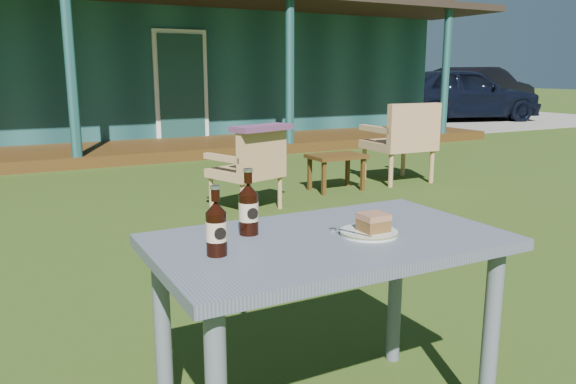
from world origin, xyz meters
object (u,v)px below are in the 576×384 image
car_far (477,92)px  side_table (336,160)px  cola_bottle_near (249,208)px  cola_bottle_far (216,228)px  plate (369,232)px  cafe_table (328,265)px  armchair_right (403,138)px  cake_slice (373,222)px  car_near (460,94)px  armchair_left (251,165)px

car_far → side_table: (-9.81, -7.45, -0.38)m
cola_bottle_near → cola_bottle_far: 0.24m
car_far → plate: car_far is taller
car_far → cafe_table: bearing=120.3°
cola_bottle_near → armchair_right: 4.89m
cola_bottle_near → cake_slice: bearing=-28.7°
car_near → car_far: size_ratio=0.97×
armchair_left → armchair_right: size_ratio=0.82×
side_table → cake_slice: bearing=-121.0°
cola_bottle_near → armchair_left: cola_bottle_near is taller
armchair_left → cake_slice: bearing=-106.7°
side_table → car_far: bearing=37.2°
plate → cola_bottle_far: (-0.55, 0.04, 0.08)m
plate → cola_bottle_near: cola_bottle_near is taller
plate → cola_bottle_near: size_ratio=0.88×
plate → car_far: bearing=42.7°
car_far → cake_slice: bearing=120.7°
armchair_right → car_far: bearing=39.9°
cola_bottle_near → armchair_left: 3.29m
cola_bottle_far → side_table: cola_bottle_far is taller
car_far → cola_bottle_far: 16.68m
cake_slice → car_near: bearing=44.3°
cafe_table → cola_bottle_near: cola_bottle_near is taller
car_near → side_table: bearing=142.4°
armchair_left → side_table: bearing=18.8°
cake_slice → side_table: size_ratio=0.15×
cake_slice → armchair_right: armchair_right is taller
cola_bottle_near → side_table: cola_bottle_near is taller
cake_slice → cola_bottle_near: cola_bottle_near is taller
car_near → cola_bottle_near: 14.13m
plate → armchair_right: armchair_right is taller
car_near → cola_bottle_far: car_near is taller
plate → cola_bottle_near: 0.43m
cake_slice → armchair_right: 4.78m
cafe_table → cola_bottle_far: size_ratio=5.49×
cola_bottle_near → armchair_right: cola_bottle_near is taller
car_near → cola_bottle_near: bearing=146.8°
cola_bottle_far → armchair_right: bearing=44.4°
cafe_table → cola_bottle_near: 0.34m
armchair_left → cola_bottle_near: bearing=-114.1°
cafe_table → armchair_right: size_ratio=1.28×
side_table → cafe_table: bearing=-123.1°
cafe_table → armchair_right: bearing=47.7°
car_near → car_far: 2.34m
cafe_table → cake_slice: (0.15, -0.05, 0.15)m
cafe_table → armchair_left: size_ratio=1.57×
armchair_left → side_table: size_ratio=1.27×
cake_slice → armchair_left: bearing=73.3°
car_near → armchair_left: car_near is taller
cake_slice → cola_bottle_far: size_ratio=0.42×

